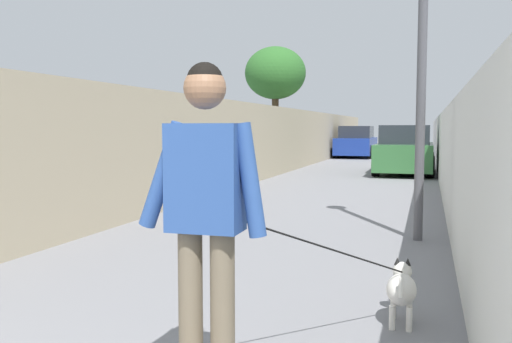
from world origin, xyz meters
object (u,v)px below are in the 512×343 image
person_skateboarder (206,200)px  car_near (405,151)px  tree_left_mid (275,74)px  car_far (356,143)px  dog (401,287)px

person_skateboarder → car_near: size_ratio=0.41×
tree_left_mid → car_near: bearing=-104.1°
tree_left_mid → car_near: 5.47m
tree_left_mid → car_far: bearing=-13.4°
tree_left_mid → car_near: (-1.17, -4.63, -2.68)m
car_far → car_near: bearing=-163.8°
tree_left_mid → car_far: size_ratio=1.09×
tree_left_mid → dog: (-15.16, -5.16, -3.12)m
dog → tree_left_mid: bearing=18.8°
dog → car_far: 23.51m
person_skateboarder → dog: size_ratio=0.92×
person_skateboarder → car_far: 24.95m
tree_left_mid → person_skateboarder: bearing=-165.8°
person_skateboarder → dog: bearing=-30.7°
tree_left_mid → car_far: (8.12, -1.93, -2.68)m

